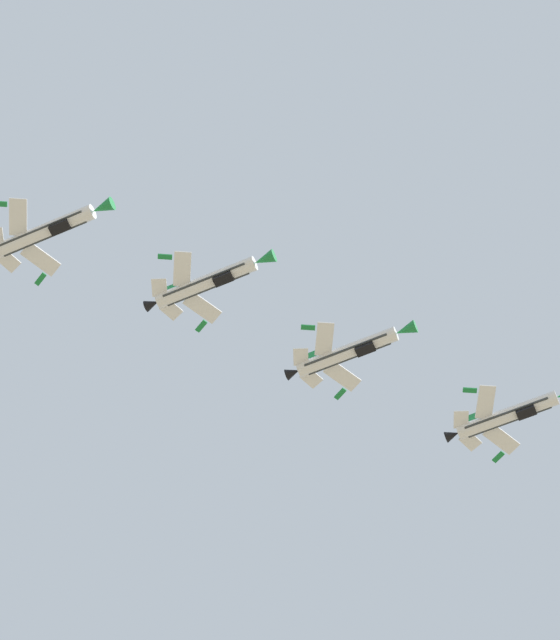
{
  "coord_description": "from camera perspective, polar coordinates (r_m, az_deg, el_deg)",
  "views": [
    {
      "loc": [
        3.49,
        -3.1,
        1.57
      ],
      "look_at": [
        15.75,
        68.76,
        135.64
      ],
      "focal_mm": 76.77,
      "sensor_mm": 36.0,
      "label": 1
    }
  ],
  "objects": [
    {
      "name": "fighter_jet_lead",
      "position": [
        159.68,
        9.55,
        -3.9
      ],
      "size": [
        14.06,
        11.57,
        4.38
      ],
      "rotation": [
        0.0,
        -0.09,
        4.13
      ],
      "color": "silver"
    },
    {
      "name": "fighter_jet_left_wing",
      "position": [
        155.54,
        2.92,
        -1.3
      ],
      "size": [
        14.06,
        11.59,
        4.35
      ],
      "rotation": [
        0.0,
        -0.03,
        4.13
      ],
      "color": "silver"
    },
    {
      "name": "fighter_jet_right_wing",
      "position": [
        153.15,
        -3.0,
        1.61
      ],
      "size": [
        14.06,
        11.59,
        4.36
      ],
      "rotation": [
        0.0,
        -0.03,
        4.13
      ],
      "color": "silver"
    },
    {
      "name": "fighter_jet_left_outer",
      "position": [
        149.8,
        -9.73,
        3.68
      ],
      "size": [
        14.06,
        11.57,
        4.38
      ],
      "rotation": [
        0.0,
        -0.1,
        4.13
      ],
      "color": "silver"
    }
  ]
}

